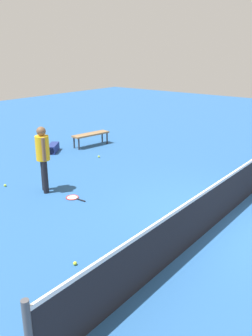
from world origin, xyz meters
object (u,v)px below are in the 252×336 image
object	(u,v)px
tennis_ball_by_net	(5,185)
equipment_bag	(53,148)
tennis_ball_near_player	(190,203)
courtside_bench	(91,135)
tennis_ball_baseline	(99,157)
tennis_ball_midcourt	(75,263)
player_near_side	(43,154)
tennis_racket_near_player	(73,198)

from	to	relation	value
tennis_ball_by_net	equipment_bag	world-z (taller)	equipment_bag
tennis_ball_near_player	courtside_bench	bearing A→B (deg)	-113.44
tennis_ball_by_net	courtside_bench	size ratio (longest dim) A/B	0.04
tennis_ball_baseline	tennis_ball_midcourt	bearing A→B (deg)	38.99
player_near_side	tennis_ball_by_net	bearing A→B (deg)	-67.12
tennis_ball_baseline	equipment_bag	distance (m)	1.82
tennis_ball_midcourt	tennis_ball_by_net	bearing A→B (deg)	-108.16
player_near_side	tennis_ball_baseline	world-z (taller)	player_near_side
tennis_ball_midcourt	tennis_ball_near_player	bearing A→B (deg)	174.22
tennis_racket_near_player	tennis_ball_baseline	size ratio (longest dim) A/B	8.95
tennis_ball_by_net	equipment_bag	xyz separation A→B (m)	(-2.99, -1.57, 0.11)
courtside_bench	equipment_bag	size ratio (longest dim) A/B	1.91
tennis_ball_baseline	equipment_bag	size ratio (longest dim) A/B	0.08
player_near_side	courtside_bench	world-z (taller)	player_near_side
player_near_side	tennis_ball_near_player	bearing A→B (deg)	115.47
tennis_racket_near_player	tennis_ball_baseline	world-z (taller)	tennis_ball_baseline
tennis_ball_near_player	player_near_side	bearing A→B (deg)	-64.53
tennis_racket_near_player	tennis_ball_midcourt	size ratio (longest dim) A/B	8.95
courtside_bench	equipment_bag	world-z (taller)	courtside_bench
equipment_bag	tennis_ball_near_player	bearing A→B (deg)	81.18
tennis_racket_near_player	tennis_ball_midcourt	bearing A→B (deg)	47.33
tennis_racket_near_player	courtside_bench	xyz separation A→B (m)	(-3.87, -3.10, 0.40)
tennis_ball_near_player	tennis_ball_by_net	world-z (taller)	same
tennis_ball_midcourt	courtside_bench	bearing A→B (deg)	-138.11
tennis_ball_midcourt	equipment_bag	size ratio (longest dim) A/B	0.08
tennis_ball_by_net	tennis_ball_baseline	size ratio (longest dim) A/B	1.00
tennis_ball_near_player	courtside_bench	distance (m)	6.07
player_near_side	tennis_ball_near_player	size ratio (longest dim) A/B	25.76
tennis_ball_by_net	tennis_ball_near_player	bearing A→B (deg)	114.83
tennis_ball_midcourt	tennis_ball_baseline	world-z (taller)	same
tennis_ball_baseline	courtside_bench	distance (m)	1.64
player_near_side	equipment_bag	world-z (taller)	player_near_side
player_near_side	tennis_ball_baseline	bearing A→B (deg)	-162.78
tennis_ball_midcourt	courtside_bench	world-z (taller)	courtside_bench
tennis_ball_by_net	tennis_ball_midcourt	size ratio (longest dim) A/B	1.00
tennis_ball_midcourt	tennis_ball_baseline	bearing A→B (deg)	-141.01
tennis_ball_midcourt	courtside_bench	size ratio (longest dim) A/B	0.04
player_near_side	equipment_bag	distance (m)	3.78
tennis_ball_baseline	player_near_side	bearing A→B (deg)	17.22
tennis_ball_near_player	tennis_ball_by_net	xyz separation A→B (m)	(2.06, -4.45, 0.00)
tennis_racket_near_player	tennis_ball_midcourt	world-z (taller)	tennis_ball_midcourt
tennis_ball_near_player	tennis_ball_by_net	distance (m)	4.90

